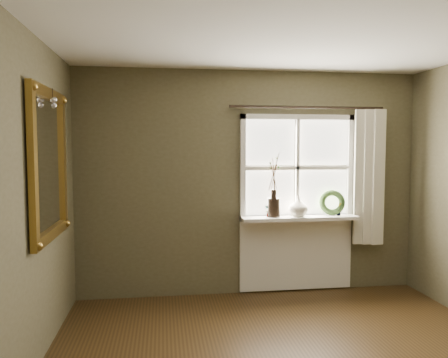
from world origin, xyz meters
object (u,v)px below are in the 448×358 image
Objects in this scene: cream_vase at (298,206)px; wreath at (332,205)px; gilt_mirror at (49,164)px; dark_jug at (274,207)px.

wreath is at bearing 5.39° from cream_vase.
gilt_mirror reaches higher than cream_vase.
wreath is 0.24× the size of gilt_mirror.
cream_vase is at bearing 21.96° from gilt_mirror.
dark_jug is at bearing -159.97° from wreath.
dark_jug is at bearing 180.00° from cream_vase.
gilt_mirror is (-2.21, -1.01, 0.55)m from dark_jug.
dark_jug is at bearing 24.57° from gilt_mirror.
dark_jug is 0.17× the size of gilt_mirror.
wreath is (0.42, 0.04, -0.00)m from cream_vase.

